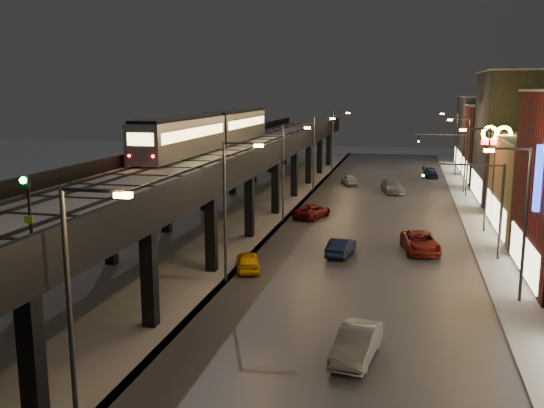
{
  "coord_description": "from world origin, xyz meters",
  "views": [
    {
      "loc": [
        10.42,
        -22.65,
        12.11
      ],
      "look_at": [
        2.09,
        14.09,
        5.0
      ],
      "focal_mm": 40.0,
      "sensor_mm": 36.0,
      "label": 1
    }
  ],
  "objects_px": {
    "car_taxi": "(248,262)",
    "car_mid_silver": "(312,211)",
    "car_onc_dark": "(420,243)",
    "car_near_white": "(341,248)",
    "car_onc_silver": "(357,344)",
    "rail_signal": "(27,198)",
    "car_far_white": "(349,180)",
    "subway_train": "(213,130)",
    "car_onc_white": "(392,187)",
    "car_onc_red": "(431,173)"
  },
  "relations": [
    {
      "from": "car_mid_silver",
      "to": "car_onc_silver",
      "type": "bearing_deg",
      "value": 119.93
    },
    {
      "from": "subway_train",
      "to": "car_taxi",
      "type": "bearing_deg",
      "value": -65.42
    },
    {
      "from": "car_taxi",
      "to": "car_far_white",
      "type": "xyz_separation_m",
      "value": [
        2.96,
        39.47,
        -0.01
      ]
    },
    {
      "from": "car_taxi",
      "to": "car_onc_red",
      "type": "height_order",
      "value": "car_onc_red"
    },
    {
      "from": "car_onc_white",
      "to": "subway_train",
      "type": "bearing_deg",
      "value": -150.16
    },
    {
      "from": "car_far_white",
      "to": "car_onc_red",
      "type": "distance_m",
      "value": 13.84
    },
    {
      "from": "car_taxi",
      "to": "car_onc_silver",
      "type": "height_order",
      "value": "car_onc_silver"
    },
    {
      "from": "car_near_white",
      "to": "car_far_white",
      "type": "relative_size",
      "value": 1.05
    },
    {
      "from": "car_taxi",
      "to": "car_onc_dark",
      "type": "distance_m",
      "value": 13.67
    },
    {
      "from": "car_onc_dark",
      "to": "car_near_white",
      "type": "bearing_deg",
      "value": -166.13
    },
    {
      "from": "subway_train",
      "to": "car_onc_dark",
      "type": "bearing_deg",
      "value": -29.43
    },
    {
      "from": "rail_signal",
      "to": "car_onc_red",
      "type": "distance_m",
      "value": 71.16
    },
    {
      "from": "car_near_white",
      "to": "car_onc_red",
      "type": "distance_m",
      "value": 44.13
    },
    {
      "from": "car_taxi",
      "to": "car_onc_silver",
      "type": "xyz_separation_m",
      "value": [
        8.38,
        -12.24,
        0.08
      ]
    },
    {
      "from": "rail_signal",
      "to": "car_onc_dark",
      "type": "height_order",
      "value": "rail_signal"
    },
    {
      "from": "car_taxi",
      "to": "car_onc_white",
      "type": "bearing_deg",
      "value": -121.11
    },
    {
      "from": "subway_train",
      "to": "rail_signal",
      "type": "height_order",
      "value": "subway_train"
    },
    {
      "from": "subway_train",
      "to": "car_onc_white",
      "type": "height_order",
      "value": "subway_train"
    },
    {
      "from": "rail_signal",
      "to": "car_far_white",
      "type": "xyz_separation_m",
      "value": [
        5.14,
        59.95,
        -7.86
      ]
    },
    {
      "from": "car_taxi",
      "to": "subway_train",
      "type": "bearing_deg",
      "value": -82.46
    },
    {
      "from": "car_taxi",
      "to": "car_far_white",
      "type": "distance_m",
      "value": 39.59
    },
    {
      "from": "subway_train",
      "to": "rail_signal",
      "type": "bearing_deg",
      "value": -80.73
    },
    {
      "from": "car_near_white",
      "to": "car_onc_white",
      "type": "height_order",
      "value": "car_onc_white"
    },
    {
      "from": "car_mid_silver",
      "to": "rail_signal",
      "type": "bearing_deg",
      "value": 101.66
    },
    {
      "from": "car_onc_silver",
      "to": "rail_signal",
      "type": "bearing_deg",
      "value": -133.81
    },
    {
      "from": "car_taxi",
      "to": "car_onc_red",
      "type": "relative_size",
      "value": 0.92
    },
    {
      "from": "subway_train",
      "to": "car_far_white",
      "type": "bearing_deg",
      "value": 60.9
    },
    {
      "from": "car_taxi",
      "to": "car_mid_silver",
      "type": "xyz_separation_m",
      "value": [
        1.52,
        18.0,
        0.0
      ]
    },
    {
      "from": "car_near_white",
      "to": "car_onc_dark",
      "type": "relative_size",
      "value": 0.76
    },
    {
      "from": "car_far_white",
      "to": "subway_train",
      "type": "bearing_deg",
      "value": 41.15
    },
    {
      "from": "rail_signal",
      "to": "car_onc_silver",
      "type": "bearing_deg",
      "value": 37.94
    },
    {
      "from": "car_taxi",
      "to": "car_far_white",
      "type": "relative_size",
      "value": 1.01
    },
    {
      "from": "car_near_white",
      "to": "car_onc_dark",
      "type": "bearing_deg",
      "value": -149.47
    },
    {
      "from": "car_onc_white",
      "to": "car_mid_silver",
      "type": "bearing_deg",
      "value": -125.88
    },
    {
      "from": "car_near_white",
      "to": "car_onc_white",
      "type": "relative_size",
      "value": 0.76
    },
    {
      "from": "car_near_white",
      "to": "rail_signal",
      "type": "bearing_deg",
      "value": 80.83
    },
    {
      "from": "car_mid_silver",
      "to": "car_onc_dark",
      "type": "bearing_deg",
      "value": 150.44
    },
    {
      "from": "car_far_white",
      "to": "rail_signal",
      "type": "bearing_deg",
      "value": 65.35
    },
    {
      "from": "subway_train",
      "to": "car_far_white",
      "type": "xyz_separation_m",
      "value": [
        11.54,
        20.73,
        -7.6
      ]
    },
    {
      "from": "car_mid_silver",
      "to": "car_far_white",
      "type": "xyz_separation_m",
      "value": [
        1.44,
        21.47,
        -0.01
      ]
    },
    {
      "from": "rail_signal",
      "to": "car_onc_dark",
      "type": "relative_size",
      "value": 0.5
    },
    {
      "from": "car_far_white",
      "to": "car_onc_white",
      "type": "relative_size",
      "value": 0.73
    },
    {
      "from": "subway_train",
      "to": "car_onc_white",
      "type": "bearing_deg",
      "value": 42.29
    },
    {
      "from": "car_near_white",
      "to": "car_mid_silver",
      "type": "xyz_separation_m",
      "value": [
        -4.23,
        12.94,
        -0.0
      ]
    },
    {
      "from": "subway_train",
      "to": "car_onc_dark",
      "type": "height_order",
      "value": "subway_train"
    },
    {
      "from": "car_near_white",
      "to": "car_far_white",
      "type": "height_order",
      "value": "car_near_white"
    },
    {
      "from": "car_onc_silver",
      "to": "car_onc_white",
      "type": "bearing_deg",
      "value": 97.96
    },
    {
      "from": "car_taxi",
      "to": "car_mid_silver",
      "type": "bearing_deg",
      "value": -111.87
    },
    {
      "from": "subway_train",
      "to": "car_onc_silver",
      "type": "height_order",
      "value": "subway_train"
    },
    {
      "from": "rail_signal",
      "to": "car_taxi",
      "type": "relative_size",
      "value": 0.69
    }
  ]
}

